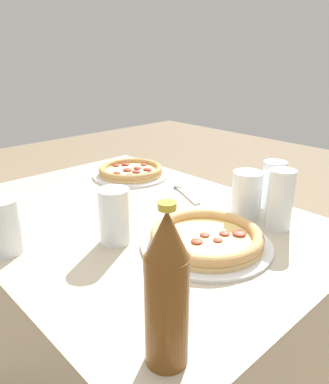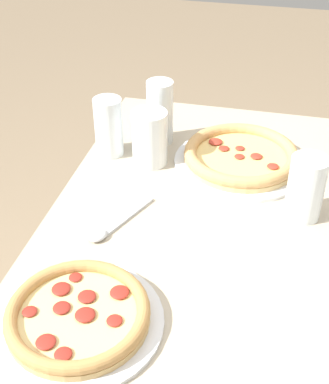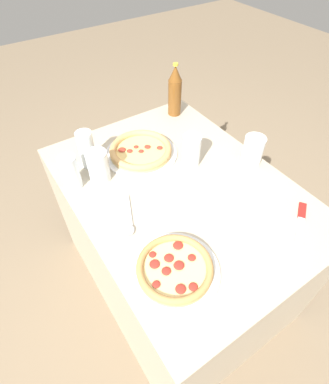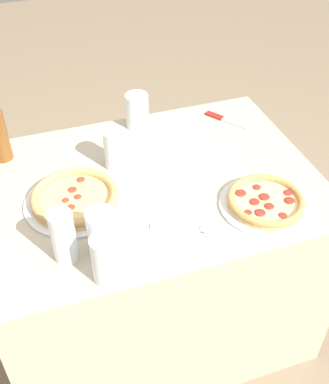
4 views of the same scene
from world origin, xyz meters
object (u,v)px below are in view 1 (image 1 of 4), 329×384
object	(u,v)px
glass_iced_tea	(280,203)
pizza_veggie	(131,171)
glass_water	(115,219)
pizza_pepperoni	(206,238)
glass_mango_juice	(273,186)
glass_red_wine	(246,197)
beer_bottle	(167,292)
spoon	(183,190)
glass_orange_juice	(4,229)

from	to	relation	value
glass_iced_tea	pizza_veggie	bearing A→B (deg)	0.96
pizza_veggie	glass_water	distance (m)	0.51
glass_iced_tea	pizza_pepperoni	bearing A→B (deg)	73.26
glass_mango_juice	glass_red_wine	size ratio (longest dim) A/B	1.09
beer_bottle	spoon	world-z (taller)	beer_bottle
glass_water	glass_mango_juice	bearing A→B (deg)	-107.53
pizza_pepperoni	beer_bottle	size ratio (longest dim) A/B	1.22
glass_iced_tea	spoon	bearing A→B (deg)	-1.85
pizza_pepperoni	glass_mango_juice	xyz separation A→B (m)	(0.02, -0.31, 0.05)
glass_iced_tea	glass_water	bearing A→B (deg)	57.14
glass_iced_tea	glass_orange_juice	distance (m)	0.67
beer_bottle	glass_orange_juice	bearing A→B (deg)	5.28
glass_mango_juice	glass_red_wine	world-z (taller)	glass_mango_juice
beer_bottle	glass_iced_tea	bearing A→B (deg)	-76.39
glass_red_wine	spoon	size ratio (longest dim) A/B	0.73
pizza_pepperoni	spoon	distance (m)	0.36
glass_red_wine	glass_water	bearing A→B (deg)	70.28
glass_water	glass_iced_tea	size ratio (longest dim) A/B	0.85
glass_iced_tea	glass_orange_juice	size ratio (longest dim) A/B	1.24
glass_red_wine	glass_orange_juice	xyz separation A→B (m)	(0.26, 0.56, -0.00)
glass_water	spoon	xyz separation A→B (m)	(0.12, -0.36, -0.05)
pizza_pepperoni	glass_mango_juice	distance (m)	0.32
pizza_pepperoni	beer_bottle	world-z (taller)	beer_bottle
pizza_veggie	glass_iced_tea	world-z (taller)	glass_iced_tea
glass_iced_tea	beer_bottle	distance (m)	0.53
pizza_veggie	glass_mango_juice	bearing A→B (deg)	-167.58
glass_mango_juice	spoon	size ratio (longest dim) A/B	0.79
pizza_pepperoni	glass_iced_tea	xyz separation A→B (m)	(-0.06, -0.21, 0.05)
spoon	glass_orange_juice	bearing A→B (deg)	88.96
pizza_veggie	glass_orange_juice	xyz separation A→B (m)	(-0.24, 0.55, 0.04)
pizza_veggie	glass_red_wine	distance (m)	0.50
glass_orange_juice	spoon	world-z (taller)	glass_orange_juice
pizza_veggie	glass_water	bearing A→B (deg)	137.46
pizza_veggie	glass_water	size ratio (longest dim) A/B	2.05
pizza_pepperoni	glass_mango_juice	world-z (taller)	glass_mango_juice
glass_mango_juice	glass_orange_juice	size ratio (longest dim) A/B	1.11
spoon	glass_red_wine	bearing A→B (deg)	177.34
pizza_pepperoni	beer_bottle	distance (m)	0.37
pizza_veggie	glass_iced_tea	xyz separation A→B (m)	(-0.60, -0.01, 0.05)
glass_iced_tea	beer_bottle	bearing A→B (deg)	103.61
pizza_pepperoni	spoon	size ratio (longest dim) A/B	1.75
glass_orange_juice	glass_water	bearing A→B (deg)	-122.97
glass_water	glass_orange_juice	size ratio (longest dim) A/B	1.06
glass_red_wine	spoon	world-z (taller)	glass_red_wine
glass_orange_juice	beer_bottle	bearing A→B (deg)	-174.72
pizza_pepperoni	glass_iced_tea	bearing A→B (deg)	-106.74
beer_bottle	glass_mango_juice	bearing A→B (deg)	-71.42
glass_water	glass_orange_juice	xyz separation A→B (m)	(0.14, 0.21, -0.00)
glass_mango_juice	glass_orange_juice	xyz separation A→B (m)	(0.28, 0.66, -0.01)
glass_mango_juice	beer_bottle	distance (m)	0.65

